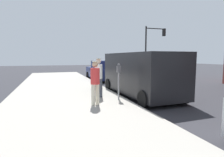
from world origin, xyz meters
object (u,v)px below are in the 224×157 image
parked_van (140,73)px  traffic_light_corner (153,43)px  pedestrian_in_white (99,75)px  pedestrian_in_red (95,80)px  parked_sedan_behind (102,71)px  parking_meter_near (119,75)px

parked_van → traffic_light_corner: (-6.40, -9.67, 2.36)m
parked_van → traffic_light_corner: bearing=-123.5°
pedestrian_in_white → parked_van: size_ratio=0.33×
pedestrian_in_red → traffic_light_corner: 14.70m
pedestrian_in_red → traffic_light_corner: traffic_light_corner is taller
pedestrian_in_white → traffic_light_corner: 13.36m
parked_sedan_behind → traffic_light_corner: bearing=-158.2°
parked_van → pedestrian_in_red: bearing=31.3°
parking_meter_near → traffic_light_corner: 13.45m
pedestrian_in_red → parked_van: parked_van is taller
parked_van → parked_sedan_behind: bearing=-90.3°
pedestrian_in_white → parked_van: 2.22m
parked_van → traffic_light_corner: 11.84m
parking_meter_near → traffic_light_corner: size_ratio=0.29×
pedestrian_in_red → pedestrian_in_white: bearing=-109.6°
parked_van → parked_sedan_behind: parked_van is taller
parking_meter_near → parked_sedan_behind: parking_meter_near is taller
pedestrian_in_white → parked_sedan_behind: 7.74m
parked_sedan_behind → traffic_light_corner: (-6.36, -2.54, 2.77)m
traffic_light_corner → pedestrian_in_red: bearing=51.2°
parking_meter_near → parked_van: 1.78m
parking_meter_near → parked_van: (-1.50, -0.96, -0.03)m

